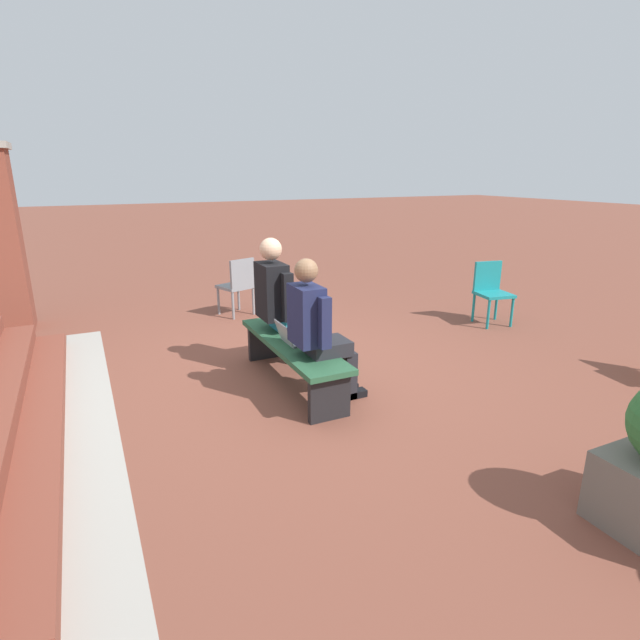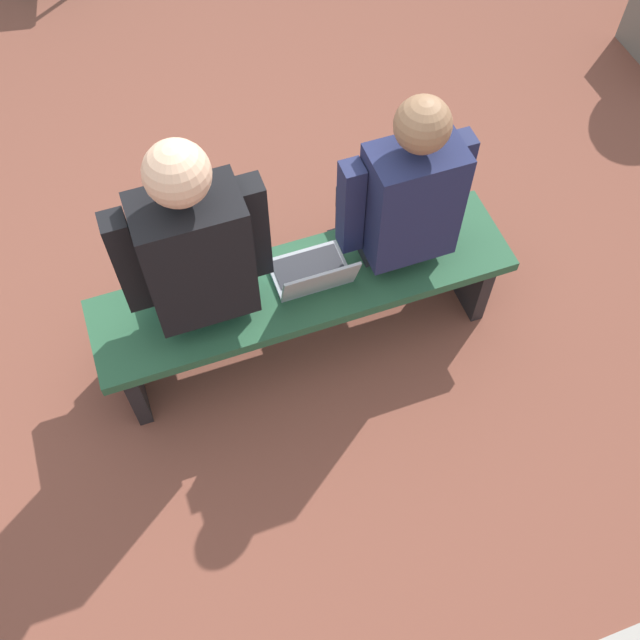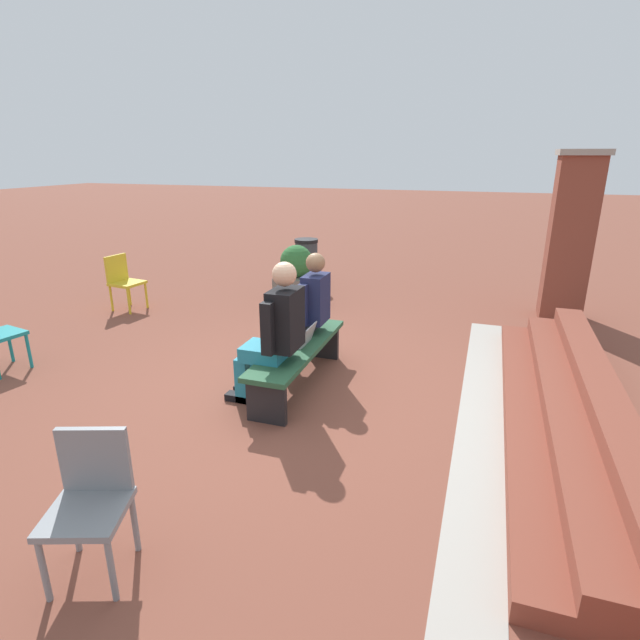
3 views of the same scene
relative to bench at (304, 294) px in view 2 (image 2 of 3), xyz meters
name	(u,v)px [view 2 (image 2 of 3)]	position (x,y,z in m)	size (l,w,h in m)	color
ground_plane	(262,340)	(0.20, -0.05, -0.35)	(60.00, 60.00, 0.00)	brown
bench	(304,294)	(0.00, 0.00, 0.00)	(1.80, 0.44, 0.45)	#285638
person_student	(398,203)	(-0.43, -0.07, 0.36)	(0.53, 0.67, 1.32)	#232328
person_adult	(193,254)	(0.42, -0.07, 0.39)	(0.58, 0.73, 1.40)	teal
laptop	(313,274)	(-0.04, 0.01, 0.15)	(0.32, 0.29, 0.21)	#9EA0A5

